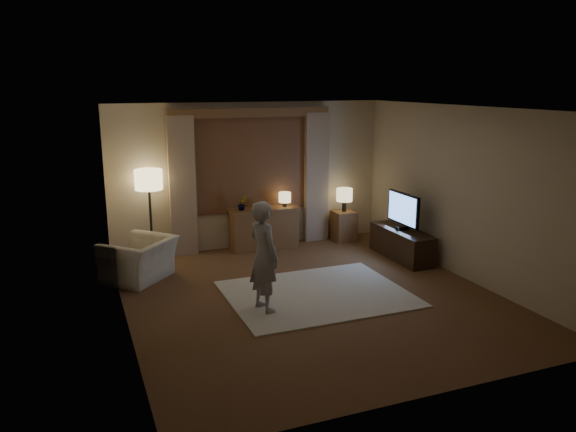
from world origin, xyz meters
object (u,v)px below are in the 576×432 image
side_table (344,226)px  person (264,256)px  tv_stand (402,244)px  armchair (139,260)px  sideboard (264,229)px

side_table → person: bearing=-133.4°
side_table → tv_stand: (0.41, -1.37, -0.03)m
armchair → person: size_ratio=0.67×
armchair → side_table: size_ratio=1.75×
person → tv_stand: bearing=-79.7°
sideboard → person: (-0.94, -2.71, 0.40)m
sideboard → armchair: size_ratio=1.23×
sideboard → tv_stand: bearing=-35.5°
side_table → tv_stand: size_ratio=0.40×
sideboard → tv_stand: 2.44m
tv_stand → side_table: bearing=106.7°
sideboard → tv_stand: size_ratio=0.86×
sideboard → person: person is taller
sideboard → armchair: (-2.31, -0.90, -0.03)m
side_table → tv_stand: bearing=-73.3°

